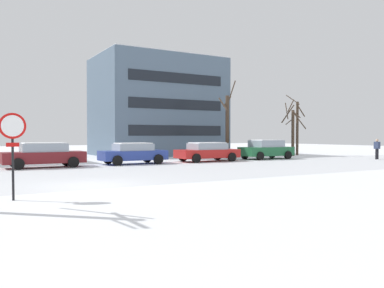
{
  "coord_description": "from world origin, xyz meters",
  "views": [
    {
      "loc": [
        -4.31,
        -14.76,
        1.91
      ],
      "look_at": [
        7.68,
        5.83,
        1.37
      ],
      "focal_mm": 37.34,
      "sensor_mm": 36.0,
      "label": 1
    }
  ],
  "objects_px": {
    "parked_car_maroon": "(44,155)",
    "pedestrian_crossing": "(377,147)",
    "stop_sign": "(13,139)",
    "parked_car_red": "(207,152)",
    "parked_car_green": "(266,149)",
    "parked_car_blue": "(133,153)"
  },
  "relations": [
    {
      "from": "parked_car_maroon",
      "to": "pedestrian_crossing",
      "type": "height_order",
      "value": "pedestrian_crossing"
    },
    {
      "from": "stop_sign",
      "to": "pedestrian_crossing",
      "type": "height_order",
      "value": "stop_sign"
    },
    {
      "from": "parked_car_red",
      "to": "parked_car_green",
      "type": "height_order",
      "value": "parked_car_green"
    },
    {
      "from": "parked_car_maroon",
      "to": "parked_car_green",
      "type": "bearing_deg",
      "value": -0.53
    },
    {
      "from": "pedestrian_crossing",
      "to": "parked_car_green",
      "type": "bearing_deg",
      "value": 147.17
    },
    {
      "from": "parked_car_maroon",
      "to": "parked_car_green",
      "type": "height_order",
      "value": "parked_car_green"
    },
    {
      "from": "parked_car_blue",
      "to": "parked_car_red",
      "type": "height_order",
      "value": "parked_car_blue"
    },
    {
      "from": "stop_sign",
      "to": "parked_car_red",
      "type": "bearing_deg",
      "value": 39.43
    },
    {
      "from": "parked_car_blue",
      "to": "stop_sign",
      "type": "bearing_deg",
      "value": -125.58
    },
    {
      "from": "parked_car_maroon",
      "to": "pedestrian_crossing",
      "type": "bearing_deg",
      "value": -11.36
    },
    {
      "from": "parked_car_maroon",
      "to": "parked_car_blue",
      "type": "height_order",
      "value": "parked_car_maroon"
    },
    {
      "from": "parked_car_blue",
      "to": "parked_car_green",
      "type": "relative_size",
      "value": 0.99
    },
    {
      "from": "parked_car_maroon",
      "to": "parked_car_blue",
      "type": "xyz_separation_m",
      "value": [
        5.6,
        0.06,
        -0.03
      ]
    },
    {
      "from": "parked_car_blue",
      "to": "pedestrian_crossing",
      "type": "height_order",
      "value": "pedestrian_crossing"
    },
    {
      "from": "stop_sign",
      "to": "parked_car_red",
      "type": "xyz_separation_m",
      "value": [
        14.1,
        11.59,
        -1.08
      ]
    },
    {
      "from": "parked_car_maroon",
      "to": "parked_car_green",
      "type": "distance_m",
      "value": 16.79
    },
    {
      "from": "stop_sign",
      "to": "parked_car_red",
      "type": "relative_size",
      "value": 0.56
    },
    {
      "from": "parked_car_red",
      "to": "parked_car_green",
      "type": "distance_m",
      "value": 5.6
    },
    {
      "from": "stop_sign",
      "to": "parked_car_green",
      "type": "distance_m",
      "value": 22.91
    },
    {
      "from": "stop_sign",
      "to": "parked_car_green",
      "type": "bearing_deg",
      "value": 30.66
    },
    {
      "from": "parked_car_red",
      "to": "pedestrian_crossing",
      "type": "distance_m",
      "value": 13.64
    },
    {
      "from": "parked_car_green",
      "to": "pedestrian_crossing",
      "type": "bearing_deg",
      "value": -32.83
    }
  ]
}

